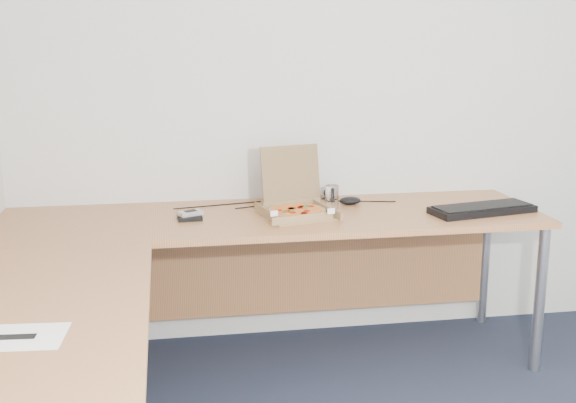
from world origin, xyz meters
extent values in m
cube|color=#AE6E40|center=(-0.50, 1.40, 0.71)|extent=(2.50, 0.70, 0.03)
cube|color=#AE6E40|center=(-1.40, 0.30, 0.71)|extent=(0.70, 1.50, 0.03)
cylinder|color=gray|center=(0.70, 1.70, 0.35)|extent=(0.05, 0.05, 0.70)
cube|color=olive|center=(-0.39, 1.36, 0.73)|extent=(0.29, 0.29, 0.01)
cube|color=olive|center=(-0.39, 1.53, 0.88)|extent=(0.29, 0.06, 0.29)
cylinder|color=#B1844E|center=(-0.39, 1.36, 0.75)|extent=(0.26, 0.26, 0.02)
cylinder|color=red|center=(-0.39, 1.36, 0.76)|extent=(0.23, 0.23, 0.00)
cylinder|color=white|center=(-0.20, 1.48, 0.79)|extent=(0.06, 0.06, 0.11)
cube|color=black|center=(0.47, 1.28, 0.75)|extent=(0.52, 0.27, 0.03)
ellipsoid|color=black|center=(-0.10, 1.54, 0.75)|extent=(0.12, 0.10, 0.04)
cube|color=black|center=(-0.88, 1.38, 0.74)|extent=(0.11, 0.10, 0.02)
cube|color=#B2B5BA|center=(-0.88, 1.39, 0.76)|extent=(0.12, 0.09, 0.02)
cube|color=white|center=(-1.41, 0.15, 0.73)|extent=(0.28, 0.21, 0.00)
ellipsoid|color=black|center=(-0.16, 1.68, 0.76)|extent=(0.08, 0.08, 0.07)
camera|label=1|loc=(-0.98, -1.87, 1.58)|focal=46.04mm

